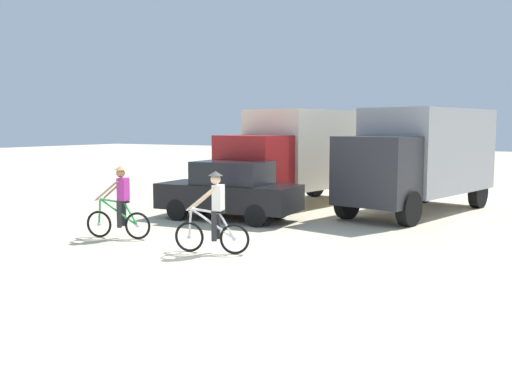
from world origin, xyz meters
name	(u,v)px	position (x,y,z in m)	size (l,w,h in m)	color
ground_plane	(196,261)	(0.00, 0.00, 0.00)	(120.00, 120.00, 0.00)	beige
box_truck_cream_rv	(304,152)	(-1.96, 9.12, 1.87)	(3.34, 7.02, 3.35)	beige
box_truck_grey_hauler	(421,155)	(2.15, 9.34, 1.87)	(3.62, 7.07, 3.35)	#9E9EA3
sedan_parked	(230,191)	(-2.34, 4.87, 0.88)	(4.33, 2.10, 1.76)	black
cyclist_orange_shirt	(120,205)	(-3.09, 1.03, 0.85)	(1.67, 0.67, 1.82)	black
cyclist_cowboy_hat	(214,215)	(-0.10, 0.82, 0.85)	(1.68, 0.66, 1.82)	black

